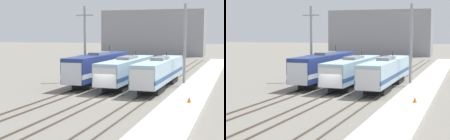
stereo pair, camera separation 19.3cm
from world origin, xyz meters
TOP-DOWN VIEW (x-y plane):
  - ground_plane at (0.00, 0.00)m, footprint 400.00×400.00m
  - rail_pair_far_left at (-4.41, 0.00)m, footprint 1.51×120.00m
  - rail_pair_center at (0.00, 0.00)m, footprint 1.51×120.00m
  - rail_pair_far_right at (4.41, 0.00)m, footprint 1.51×120.00m
  - locomotive_far_left at (-4.41, 10.08)m, footprint 2.89×18.66m
  - locomotive_center at (0.00, 8.89)m, footprint 3.07×17.97m
  - locomotive_far_right at (4.41, 8.83)m, footprint 2.91×19.13m
  - catenary_tower_left at (-6.99, 11.46)m, footprint 2.64×0.36m
  - catenary_tower_right at (7.20, 11.46)m, footprint 2.64×0.36m
  - platform at (9.12, 0.00)m, footprint 4.00×120.00m
  - traffic_cone at (9.63, -2.24)m, footprint 0.39×0.39m
  - depot_building at (-11.60, 75.89)m, footprint 31.25×8.09m

SIDE VIEW (x-z plane):
  - ground_plane at x=0.00m, z-range 0.00..0.00m
  - rail_pair_far_left at x=-4.41m, z-range 0.00..0.15m
  - rail_pair_center at x=0.00m, z-range 0.00..0.15m
  - rail_pair_far_right at x=4.41m, z-range 0.00..0.15m
  - platform at x=9.12m, z-range 0.00..0.41m
  - traffic_cone at x=9.63m, z-range 0.41..0.95m
  - locomotive_center at x=0.00m, z-range -0.20..4.27m
  - locomotive_far_right at x=4.41m, z-range -0.22..4.31m
  - locomotive_far_left at x=-4.41m, z-range -0.34..4.84m
  - catenary_tower_left at x=-6.99m, z-range 0.19..10.99m
  - catenary_tower_right at x=7.20m, z-range 0.19..10.99m
  - depot_building at x=-11.60m, z-range 0.00..13.88m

